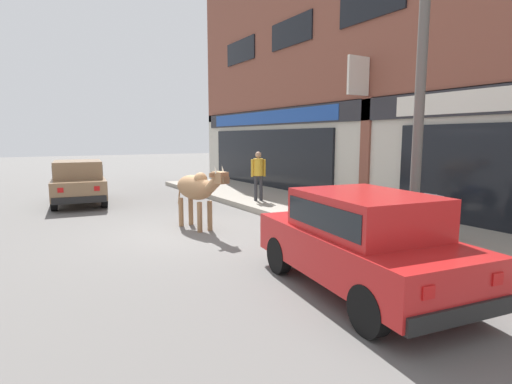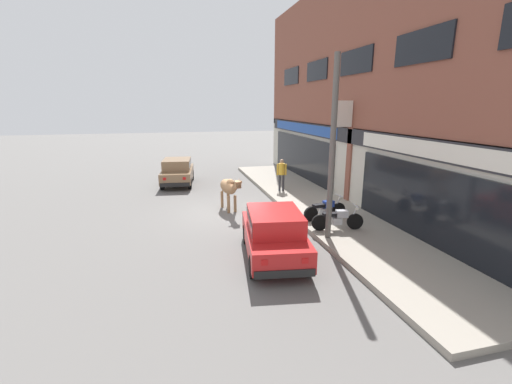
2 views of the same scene
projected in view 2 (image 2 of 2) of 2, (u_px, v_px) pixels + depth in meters
The scene contains 10 objects.
ground_plane at pixel (231, 212), 14.37m from camera, with size 90.00×90.00×0.00m, color #605E5B.
sidewalk at pixel (315, 204), 15.25m from camera, with size 19.00×3.18×0.17m, color gray.
shop_building at pixel (360, 92), 14.50m from camera, with size 23.00×1.40×10.18m.
cow at pixel (229, 187), 14.37m from camera, with size 2.14×0.77×1.61m.
car_0 at pixel (274, 232), 9.86m from camera, with size 3.76×2.08×1.46m.
car_1 at pixel (177, 170), 19.14m from camera, with size 3.74×2.00×1.46m.
motorcycle_0 at pixel (325, 209), 12.87m from camera, with size 0.56×1.80×0.88m.
motorcycle_1 at pixel (338, 219), 11.75m from camera, with size 0.59×1.80×0.88m.
pedestrian at pixel (282, 171), 17.04m from camera, with size 0.32×0.49×1.60m.
utility_pole at pixel (332, 151), 10.48m from camera, with size 0.18×0.18×5.67m, color #595651.
Camera 2 is at (13.56, -2.33, 4.36)m, focal length 24.00 mm.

